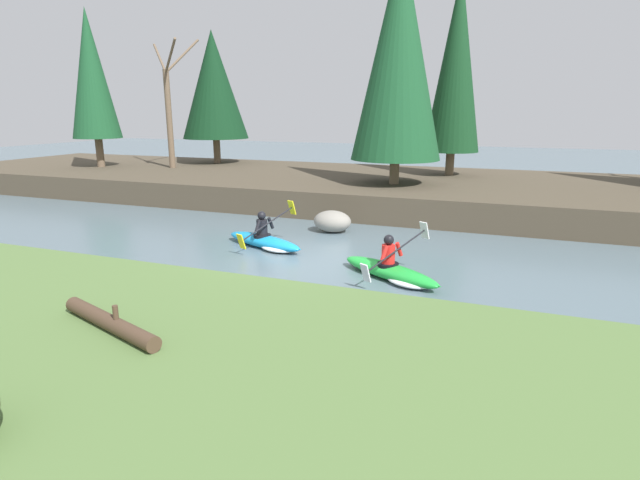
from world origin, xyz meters
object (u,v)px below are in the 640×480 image
at_px(kayaker_middle, 267,241).
at_px(driftwood_log, 110,322).
at_px(boulder_midstream, 332,221).
at_px(kayaker_lead, 393,271).

distance_m(kayaker_middle, driftwood_log, 6.62).
height_order(kayaker_middle, boulder_midstream, kayaker_middle).
xyz_separation_m(kayaker_lead, driftwood_log, (-3.11, -5.17, 0.43)).
relative_size(kayaker_lead, driftwood_log, 1.17).
height_order(kayaker_lead, boulder_midstream, kayaker_lead).
xyz_separation_m(kayaker_lead, boulder_midstream, (-2.79, 3.81, 0.14)).
bearing_deg(kayaker_lead, driftwood_log, -92.31).
bearing_deg(boulder_midstream, kayaker_middle, -113.68).
xyz_separation_m(kayaker_lead, kayaker_middle, (-3.85, 1.39, 0.00)).
height_order(kayaker_middle, driftwood_log, kayaker_middle).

